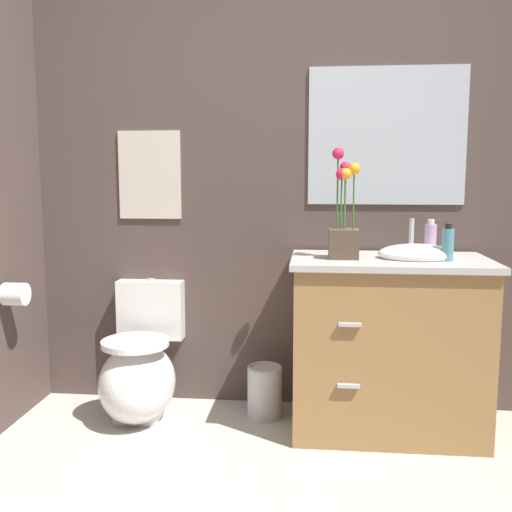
% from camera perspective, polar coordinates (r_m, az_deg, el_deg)
% --- Properties ---
extents(wall_back, '(4.31, 0.05, 2.50)m').
position_cam_1_polar(wall_back, '(3.18, 7.12, 7.70)').
color(wall_back, '#4C3D38').
rests_on(wall_back, ground_plane).
extents(toilet, '(0.38, 0.59, 0.69)m').
position_cam_1_polar(toilet, '(3.18, -11.09, -10.85)').
color(toilet, white).
rests_on(toilet, ground_plane).
extents(vanity_cabinet, '(0.94, 0.56, 1.04)m').
position_cam_1_polar(vanity_cabinet, '(2.98, 12.60, -8.15)').
color(vanity_cabinet, '#9E7242').
rests_on(vanity_cabinet, ground_plane).
extents(flower_vase, '(0.14, 0.14, 0.52)m').
position_cam_1_polar(flower_vase, '(2.84, 8.44, 2.99)').
color(flower_vase, '#4C3D2D').
rests_on(flower_vase, vanity_cabinet).
extents(soap_bottle, '(0.05, 0.05, 0.17)m').
position_cam_1_polar(soap_bottle, '(2.86, 17.97, 1.10)').
color(soap_bottle, teal).
rests_on(soap_bottle, vanity_cabinet).
extents(lotion_bottle, '(0.06, 0.06, 0.18)m').
position_cam_1_polar(lotion_bottle, '(3.05, 16.42, 1.60)').
color(lotion_bottle, '#B28CBF').
rests_on(lotion_bottle, vanity_cabinet).
extents(trash_bin, '(0.18, 0.18, 0.27)m').
position_cam_1_polar(trash_bin, '(3.16, 0.84, -12.88)').
color(trash_bin, '#B7B7BC').
rests_on(trash_bin, ground_plane).
extents(wall_poster, '(0.34, 0.01, 0.47)m').
position_cam_1_polar(wall_poster, '(3.27, -10.19, 7.67)').
color(wall_poster, beige).
extents(wall_mirror, '(0.80, 0.01, 0.70)m').
position_cam_1_polar(wall_mirror, '(3.17, 12.47, 11.20)').
color(wall_mirror, '#B2BCC6').
extents(toilet_paper_roll, '(0.11, 0.11, 0.11)m').
position_cam_1_polar(toilet_paper_roll, '(3.10, -22.15, -3.42)').
color(toilet_paper_roll, white).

